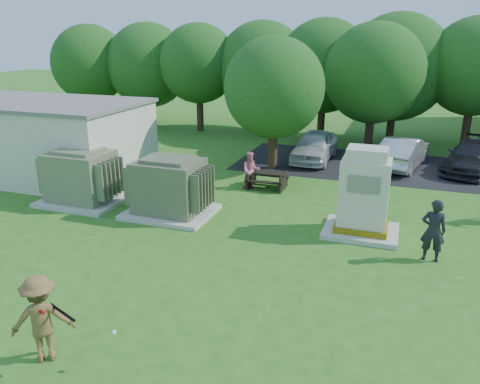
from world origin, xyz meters
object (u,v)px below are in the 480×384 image
at_px(transformer_right, 170,188).
at_px(person_at_picnic, 251,171).
at_px(picnic_table, 267,178).
at_px(car_dark, 472,157).
at_px(transformer_left, 81,178).
at_px(batter, 42,319).
at_px(car_silver_a, 403,152).
at_px(person_by_generator, 433,230).
at_px(generator_cabinet, 364,197).
at_px(car_white, 315,146).

bearing_deg(transformer_right, person_at_picnic, 63.90).
distance_m(picnic_table, person_at_picnic, 0.77).
bearing_deg(car_dark, picnic_table, -127.79).
bearing_deg(transformer_right, transformer_left, 180.00).
height_order(batter, car_silver_a, batter).
bearing_deg(transformer_right, picnic_table, 58.90).
relative_size(picnic_table, car_dark, 0.34).
height_order(person_by_generator, person_at_picnic, person_by_generator).
height_order(generator_cabinet, car_silver_a, generator_cabinet).
bearing_deg(picnic_table, transformer_right, -121.10).
xyz_separation_m(person_at_picnic, car_dark, (8.88, 5.90, -0.09)).
height_order(picnic_table, car_white, car_white).
bearing_deg(batter, person_by_generator, -169.10).
relative_size(generator_cabinet, batter, 1.55).
relative_size(picnic_table, batter, 0.88).
bearing_deg(picnic_table, transformer_left, -146.80).
relative_size(transformer_left, batter, 1.65).
xyz_separation_m(transformer_left, car_white, (7.10, 9.12, -0.22)).
xyz_separation_m(transformer_left, generator_cabinet, (10.27, 0.50, 0.27)).
relative_size(batter, person_at_picnic, 1.17).
bearing_deg(transformer_left, generator_cabinet, 2.78).
distance_m(generator_cabinet, batter, 9.85).
height_order(transformer_left, transformer_right, same).
distance_m(transformer_left, picnic_table, 7.32).
bearing_deg(car_white, transformer_right, -109.01).
xyz_separation_m(person_at_picnic, car_white, (1.60, 5.44, -0.03)).
xyz_separation_m(generator_cabinet, car_white, (-3.17, 8.62, -0.48)).
bearing_deg(person_at_picnic, transformer_right, -142.91).
bearing_deg(generator_cabinet, transformer_right, -175.66).
distance_m(person_by_generator, car_dark, 10.56).
xyz_separation_m(picnic_table, car_silver_a, (5.24, 5.25, 0.30)).
bearing_deg(person_by_generator, transformer_left, -3.53).
bearing_deg(car_dark, batter, -100.02).
bearing_deg(picnic_table, batter, -95.20).
bearing_deg(picnic_table, generator_cabinet, -40.07).
bearing_deg(batter, person_at_picnic, -125.57).
distance_m(transformer_right, car_white, 9.73).
bearing_deg(batter, picnic_table, -128.44).
relative_size(transformer_right, person_at_picnic, 1.93).
relative_size(batter, person_by_generator, 0.99).
relative_size(batter, car_dark, 0.38).
bearing_deg(car_silver_a, person_at_picnic, 57.24).
xyz_separation_m(transformer_left, car_dark, (14.38, 9.58, -0.28)).
height_order(batter, car_white, batter).
xyz_separation_m(car_silver_a, car_dark, (3.03, 0.33, -0.04)).
xyz_separation_m(picnic_table, car_dark, (8.27, 5.58, 0.26)).
bearing_deg(person_at_picnic, car_dark, 6.82).
bearing_deg(person_by_generator, picnic_table, -37.53).
height_order(person_by_generator, car_white, person_by_generator).
bearing_deg(transformer_left, person_at_picnic, 33.77).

